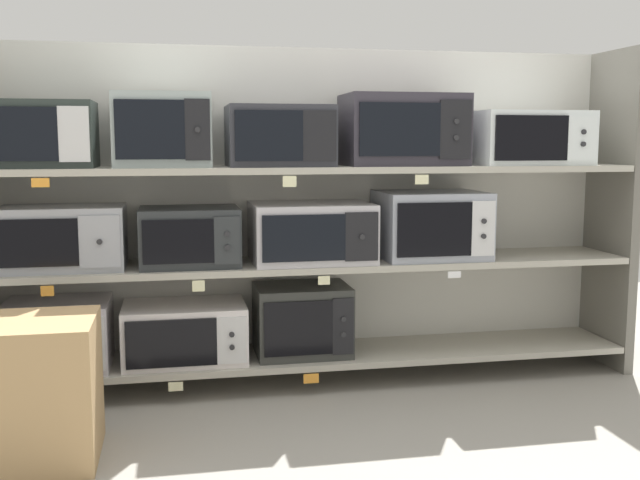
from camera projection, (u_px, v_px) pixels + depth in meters
ground at (374, 469)px, 2.67m from camera, size 7.01×6.00×0.02m
back_panel at (311, 211)px, 3.77m from camera, size 3.21×0.04×1.62m
upright_right at (612, 210)px, 3.83m from camera, size 0.05×0.43×1.62m
shelf_0 at (320, 355)px, 3.63m from camera, size 3.01×0.43×0.03m
microwave_0 at (58, 335)px, 3.37m from camera, size 0.46×0.41×0.30m
microwave_1 at (185, 332)px, 3.48m from camera, size 0.56×0.39×0.27m
microwave_2 at (302, 320)px, 3.58m from camera, size 0.45×0.35×0.33m
price_tag_0 at (54, 395)px, 3.18m from camera, size 0.06×0.00×0.04m
price_tag_1 at (176, 387)px, 3.28m from camera, size 0.06×0.00×0.04m
price_tag_2 at (311, 379)px, 3.40m from camera, size 0.07×0.00×0.04m
shelf_1 at (320, 264)px, 3.57m from camera, size 3.01×0.43×0.03m
microwave_3 at (63, 238)px, 3.32m from camera, size 0.54×0.35×0.28m
microwave_4 at (190, 236)px, 3.43m from camera, size 0.45×0.37×0.27m
microwave_5 at (311, 232)px, 3.54m from camera, size 0.56×0.44×0.28m
microwave_6 at (431, 225)px, 3.65m from camera, size 0.51×0.42×0.32m
price_tag_3 at (47, 291)px, 3.12m from camera, size 0.05×0.00×0.04m
price_tag_4 at (198, 286)px, 3.25m from camera, size 0.05×0.00×0.05m
price_tag_5 at (324, 280)px, 3.35m from camera, size 0.05×0.00×0.04m
price_tag_6 at (454, 275)px, 3.47m from camera, size 0.06×0.00×0.03m
shelf_2 at (320, 169)px, 3.51m from camera, size 3.01×0.43×0.03m
microwave_7 at (44, 134)px, 3.25m from camera, size 0.43×0.35×0.29m
microwave_8 at (162, 130)px, 3.34m from camera, size 0.43×0.35×0.33m
microwave_9 at (279, 136)px, 3.45m from camera, size 0.48×0.39×0.28m
microwave_10 at (403, 130)px, 3.56m from camera, size 0.57×0.37×0.34m
microwave_11 at (526, 138)px, 3.69m from camera, size 0.55×0.42×0.26m
price_tag_7 at (40, 183)px, 3.06m from camera, size 0.07×0.00×0.04m
price_tag_8 at (290, 181)px, 3.27m from camera, size 0.06×0.00×0.05m
price_tag_9 at (422, 179)px, 3.38m from camera, size 0.06×0.00×0.04m
shipping_carton at (37, 390)px, 2.71m from camera, size 0.43×0.43×0.52m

